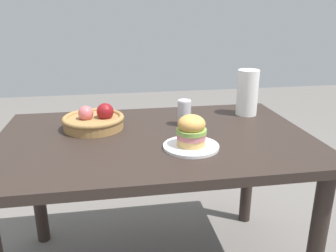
{
  "coord_description": "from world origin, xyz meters",
  "views": [
    {
      "loc": [
        -0.18,
        -1.45,
        1.3
      ],
      "look_at": [
        0.05,
        -0.05,
        0.81
      ],
      "focal_mm": 37.09,
      "sensor_mm": 36.0,
      "label": 1
    }
  ],
  "objects_px": {
    "sandwich": "(191,131)",
    "fruit_basket": "(94,120)",
    "plate": "(191,146)",
    "soda_can": "(184,113)",
    "paper_towel_roll": "(247,93)"
  },
  "relations": [
    {
      "from": "fruit_basket",
      "to": "soda_can",
      "type": "bearing_deg",
      "value": -3.0
    },
    {
      "from": "sandwich",
      "to": "fruit_basket",
      "type": "bearing_deg",
      "value": 141.87
    },
    {
      "from": "plate",
      "to": "soda_can",
      "type": "distance_m",
      "value": 0.3
    },
    {
      "from": "sandwich",
      "to": "paper_towel_roll",
      "type": "height_order",
      "value": "paper_towel_roll"
    },
    {
      "from": "sandwich",
      "to": "soda_can",
      "type": "height_order",
      "value": "sandwich"
    },
    {
      "from": "soda_can",
      "to": "fruit_basket",
      "type": "height_order",
      "value": "soda_can"
    },
    {
      "from": "fruit_basket",
      "to": "paper_towel_roll",
      "type": "distance_m",
      "value": 0.81
    },
    {
      "from": "sandwich",
      "to": "fruit_basket",
      "type": "xyz_separation_m",
      "value": [
        -0.4,
        0.31,
        -0.04
      ]
    },
    {
      "from": "plate",
      "to": "sandwich",
      "type": "xyz_separation_m",
      "value": [
        0.0,
        -0.0,
        0.07
      ]
    },
    {
      "from": "sandwich",
      "to": "paper_towel_roll",
      "type": "relative_size",
      "value": 0.54
    },
    {
      "from": "sandwich",
      "to": "fruit_basket",
      "type": "distance_m",
      "value": 0.51
    },
    {
      "from": "sandwich",
      "to": "plate",
      "type": "bearing_deg",
      "value": 90.0
    },
    {
      "from": "sandwich",
      "to": "soda_can",
      "type": "relative_size",
      "value": 1.02
    },
    {
      "from": "sandwich",
      "to": "fruit_basket",
      "type": "height_order",
      "value": "sandwich"
    },
    {
      "from": "soda_can",
      "to": "plate",
      "type": "bearing_deg",
      "value": -96.4
    }
  ]
}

